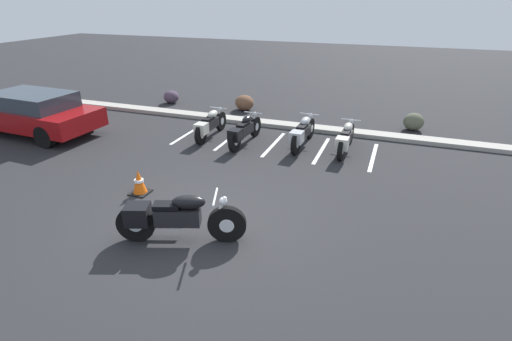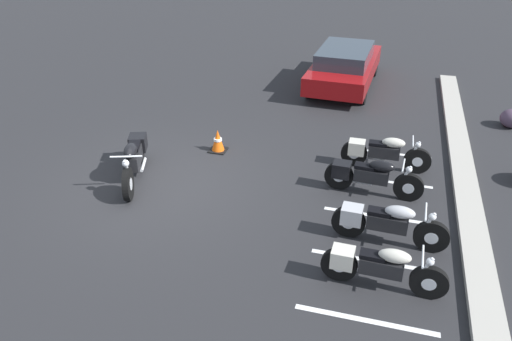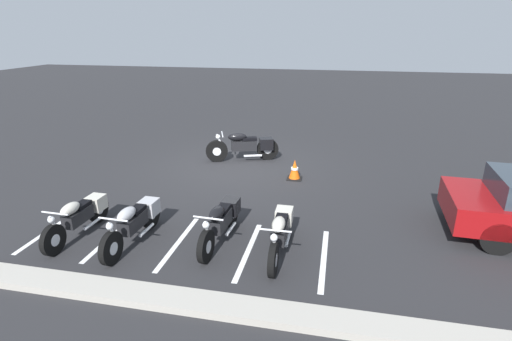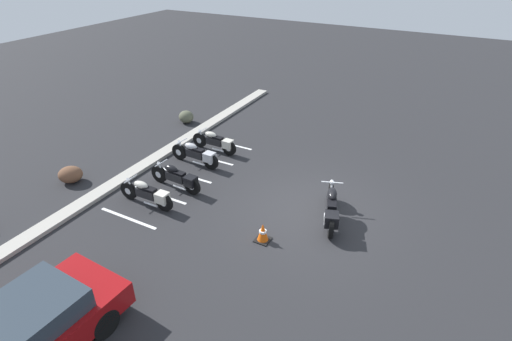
% 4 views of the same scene
% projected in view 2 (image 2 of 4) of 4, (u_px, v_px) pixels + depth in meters
% --- Properties ---
extents(ground, '(60.00, 60.00, 0.00)m').
position_uv_depth(ground, '(161.00, 185.00, 10.71)').
color(ground, '#262628').
extents(motorcycle_black_featured, '(2.18, 1.00, 0.89)m').
position_uv_depth(motorcycle_black_featured, '(134.00, 157.00, 10.79)').
color(motorcycle_black_featured, black).
rests_on(motorcycle_black_featured, ground).
extents(parked_bike_0, '(0.56, 1.98, 0.78)m').
position_uv_depth(parked_bike_0, '(381.00, 152.00, 11.16)').
color(parked_bike_0, black).
rests_on(parked_bike_0, ground).
extents(parked_bike_1, '(0.57, 2.02, 0.79)m').
position_uv_depth(parked_bike_1, '(369.00, 175.00, 10.21)').
color(parked_bike_1, black).
rests_on(parked_bike_1, ground).
extents(parked_bike_2, '(0.57, 2.04, 0.80)m').
position_uv_depth(parked_bike_2, '(384.00, 222.00, 8.75)').
color(parked_bike_2, black).
rests_on(parked_bike_2, ground).
extents(parked_bike_3, '(0.55, 1.96, 0.77)m').
position_uv_depth(parked_bike_3, '(377.00, 266.00, 7.75)').
color(parked_bike_3, black).
rests_on(parked_bike_3, ground).
extents(car_red, '(4.38, 2.00, 1.29)m').
position_uv_depth(car_red, '(345.00, 66.00, 15.82)').
color(car_red, black).
rests_on(car_red, ground).
extents(concrete_curb, '(18.00, 0.50, 0.12)m').
position_uv_depth(concrete_curb, '(473.00, 229.00, 9.19)').
color(concrete_curb, '#A8A399').
rests_on(concrete_curb, ground).
extents(landscape_rock_1, '(0.84, 0.83, 0.49)m').
position_uv_depth(landscape_rock_1, '(512.00, 118.00, 13.23)').
color(landscape_rock_1, '#48384B').
rests_on(landscape_rock_1, ground).
extents(traffic_cone, '(0.40, 0.40, 0.55)m').
position_uv_depth(traffic_cone, '(218.00, 141.00, 11.99)').
color(traffic_cone, black).
rests_on(traffic_cone, ground).
extents(stall_line_0, '(0.10, 2.10, 0.00)m').
position_uv_depth(stall_line_0, '(386.00, 153.00, 12.02)').
color(stall_line_0, white).
rests_on(stall_line_0, ground).
extents(stall_line_1, '(0.10, 2.10, 0.00)m').
position_uv_depth(stall_line_1, '(382.00, 181.00, 10.84)').
color(stall_line_1, white).
rests_on(stall_line_1, ground).
extents(stall_line_2, '(0.10, 2.10, 0.00)m').
position_uv_depth(stall_line_2, '(378.00, 216.00, 9.67)').
color(stall_line_2, white).
rests_on(stall_line_2, ground).
extents(stall_line_3, '(0.10, 2.10, 0.00)m').
position_uv_depth(stall_line_3, '(373.00, 261.00, 8.49)').
color(stall_line_3, white).
rests_on(stall_line_3, ground).
extents(stall_line_4, '(0.10, 2.10, 0.00)m').
position_uv_depth(stall_line_4, '(366.00, 320.00, 7.31)').
color(stall_line_4, white).
rests_on(stall_line_4, ground).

